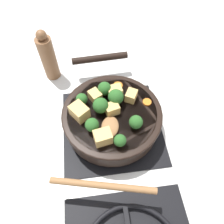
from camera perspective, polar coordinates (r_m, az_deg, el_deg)
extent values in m
plane|color=silver|center=(0.71, 0.00, -3.94)|extent=(2.40, 2.40, 0.00)
cube|color=black|center=(0.70, 0.00, -3.78)|extent=(0.31, 0.31, 0.01)
torus|color=black|center=(0.69, 0.00, -3.12)|extent=(0.24, 0.24, 0.01)
cube|color=black|center=(0.69, 0.00, -3.12)|extent=(0.01, 0.23, 0.01)
cube|color=black|center=(0.69, 0.00, -3.12)|extent=(0.23, 0.01, 0.01)
cylinder|color=black|center=(0.66, 0.00, -1.49)|extent=(0.29, 0.29, 0.06)
cylinder|color=brown|center=(0.65, 0.00, -1.30)|extent=(0.26, 0.26, 0.05)
torus|color=black|center=(0.64, 0.00, -0.20)|extent=(0.30, 0.30, 0.01)
cylinder|color=black|center=(0.80, -3.18, 13.86)|extent=(0.20, 0.03, 0.02)
ellipsoid|color=olive|center=(0.60, -0.51, -3.86)|extent=(0.06, 0.08, 0.01)
cylinder|color=olive|center=(0.54, -2.40, -18.64)|extent=(0.25, 0.07, 0.02)
cube|color=tan|center=(0.61, -8.49, -0.26)|extent=(0.06, 0.06, 0.04)
cube|color=tan|center=(0.65, -4.44, 4.21)|extent=(0.04, 0.05, 0.03)
cube|color=tan|center=(0.65, 5.03, 4.25)|extent=(0.04, 0.05, 0.03)
cube|color=tan|center=(0.57, -2.40, -6.57)|extent=(0.05, 0.04, 0.04)
cube|color=tan|center=(0.62, 0.42, 0.92)|extent=(0.05, 0.04, 0.03)
cube|color=tan|center=(0.66, 0.71, 5.31)|extent=(0.05, 0.04, 0.03)
cylinder|color=#709956|center=(0.63, -2.92, 0.51)|extent=(0.01, 0.01, 0.01)
sphere|color=#285B23|center=(0.61, -3.01, 1.71)|extent=(0.04, 0.04, 0.04)
cylinder|color=#709956|center=(0.58, 2.04, -8.24)|extent=(0.01, 0.01, 0.01)
sphere|color=#285B23|center=(0.56, 2.10, -7.44)|extent=(0.03, 0.03, 0.03)
cylinder|color=#709956|center=(0.65, -7.73, 2.37)|extent=(0.01, 0.01, 0.01)
sphere|color=#285B23|center=(0.63, -7.92, 3.37)|extent=(0.03, 0.03, 0.03)
cylinder|color=#709956|center=(0.65, 0.98, 2.71)|extent=(0.01, 0.01, 0.01)
sphere|color=#285B23|center=(0.63, 1.01, 3.97)|extent=(0.05, 0.05, 0.05)
cylinder|color=#709956|center=(0.60, -5.11, -4.34)|extent=(0.01, 0.01, 0.01)
sphere|color=#285B23|center=(0.58, -5.26, -3.36)|extent=(0.04, 0.04, 0.04)
cylinder|color=#709956|center=(0.67, -1.91, 5.00)|extent=(0.01, 0.01, 0.01)
sphere|color=#285B23|center=(0.65, -1.97, 6.17)|extent=(0.04, 0.04, 0.04)
cylinder|color=#709956|center=(0.60, 6.10, -3.62)|extent=(0.01, 0.01, 0.01)
sphere|color=#285B23|center=(0.59, 6.27, -2.63)|extent=(0.04, 0.04, 0.04)
cylinder|color=orange|center=(0.68, -1.89, 6.31)|extent=(0.03, 0.03, 0.01)
cylinder|color=orange|center=(0.65, -9.90, 0.87)|extent=(0.03, 0.03, 0.01)
cylinder|color=orange|center=(0.66, 9.13, 2.58)|extent=(0.03, 0.03, 0.01)
cylinder|color=orange|center=(0.69, 1.56, 6.93)|extent=(0.03, 0.03, 0.01)
cylinder|color=brown|center=(0.82, -16.24, 13.23)|extent=(0.05, 0.05, 0.16)
sphere|color=brown|center=(0.76, -18.03, 18.54)|extent=(0.03, 0.03, 0.03)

